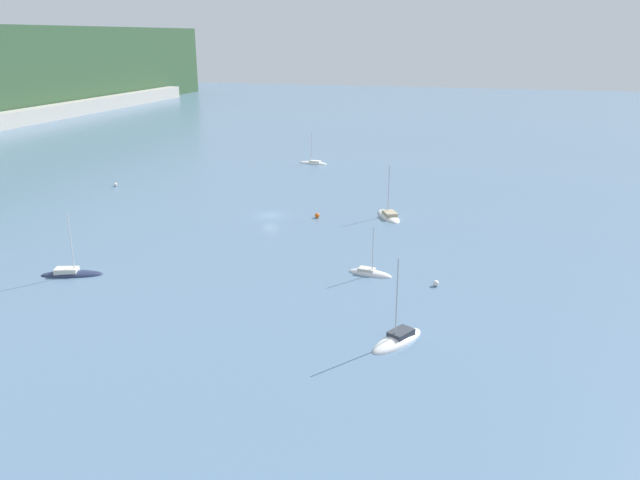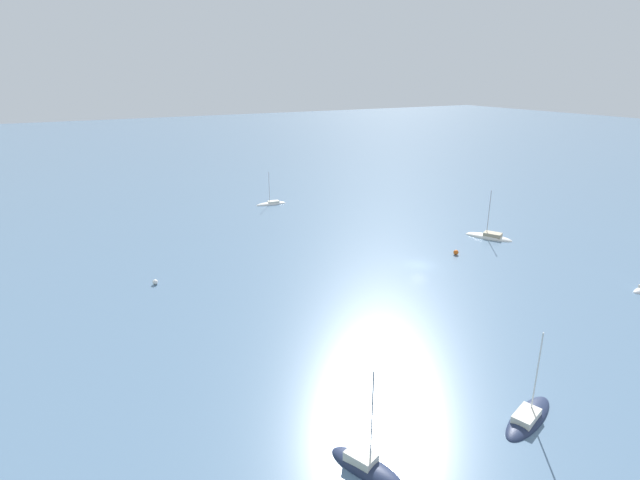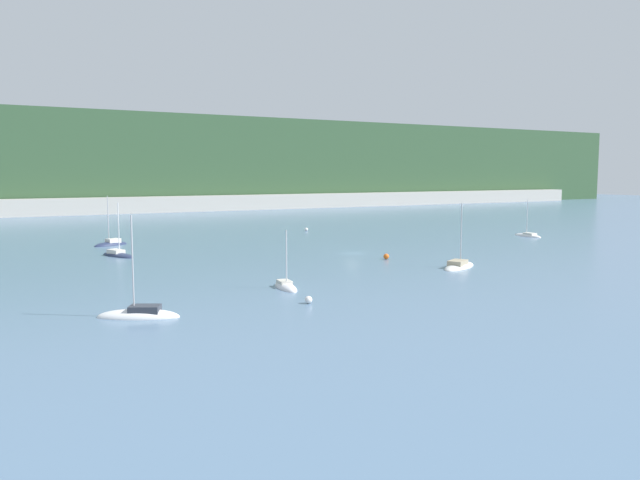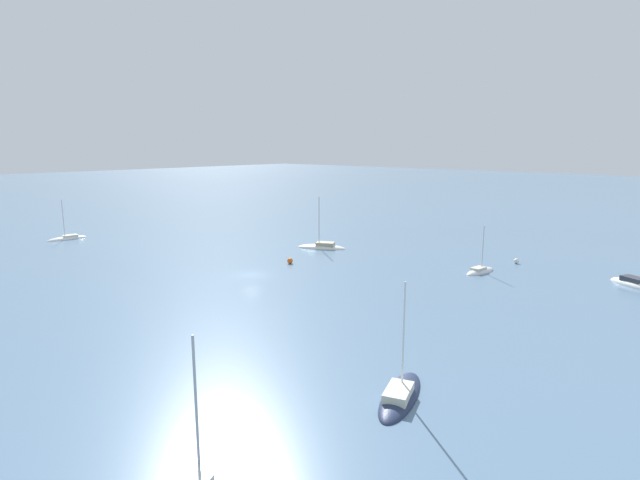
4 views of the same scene
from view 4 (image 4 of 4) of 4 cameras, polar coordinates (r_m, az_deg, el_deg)
ground_plane at (r=70.99m, az=-7.88°, el=-3.98°), size 600.00×600.00×0.00m
sailboat_0 at (r=108.50m, az=-26.90°, el=0.13°), size 2.70×7.44×8.25m
sailboat_2 at (r=76.73m, az=32.48°, el=-4.41°), size 7.88×5.81×10.20m
sailboat_3 at (r=88.37m, az=0.22°, el=-0.87°), size 9.02×6.61×9.77m
sailboat_4 at (r=75.34m, az=17.83°, el=-3.48°), size 2.83×6.32×7.38m
sailboat_5 at (r=38.29m, az=9.13°, el=-17.21°), size 4.93×8.53×9.15m
mooring_buoy_0 at (r=77.07m, az=-3.45°, el=-2.38°), size 0.87×0.87×0.87m
mooring_buoy_1 at (r=82.75m, az=21.51°, el=-2.24°), size 0.78×0.78×0.78m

